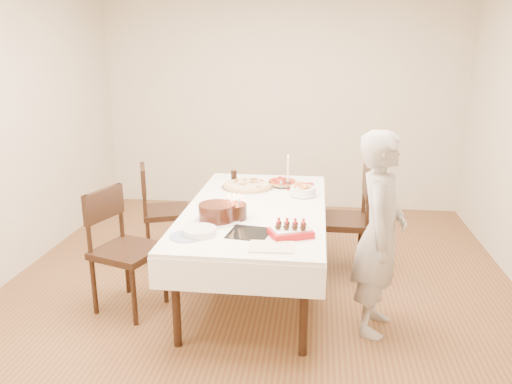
# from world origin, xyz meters

# --- Properties ---
(floor) EXTENTS (5.00, 5.00, 0.00)m
(floor) POSITION_xyz_m (0.00, 0.00, 0.00)
(floor) COLOR brown
(floor) RESTS_ON ground
(wall_back) EXTENTS (4.50, 0.04, 2.70)m
(wall_back) POSITION_xyz_m (0.00, 2.50, 1.35)
(wall_back) COLOR beige
(wall_back) RESTS_ON floor
(wall_front) EXTENTS (4.50, 0.04, 2.70)m
(wall_front) POSITION_xyz_m (0.00, -2.50, 1.35)
(wall_front) COLOR beige
(wall_front) RESTS_ON floor
(dining_table) EXTENTS (1.78, 2.40, 0.75)m
(dining_table) POSITION_xyz_m (-0.02, 0.10, 0.38)
(dining_table) COLOR white
(dining_table) RESTS_ON floor
(chair_right_savory) EXTENTS (0.52, 0.52, 1.01)m
(chair_right_savory) POSITION_xyz_m (0.71, 0.52, 0.50)
(chair_right_savory) COLOR black
(chair_right_savory) RESTS_ON floor
(chair_left_savory) EXTENTS (0.63, 0.63, 0.95)m
(chair_left_savory) POSITION_xyz_m (-0.98, 0.66, 0.48)
(chair_left_savory) COLOR black
(chair_left_savory) RESTS_ON floor
(chair_left_dessert) EXTENTS (0.64, 0.64, 0.98)m
(chair_left_dessert) POSITION_xyz_m (-0.98, -0.37, 0.49)
(chair_left_dessert) COLOR black
(chair_left_dessert) RESTS_ON floor
(person) EXTENTS (0.47, 0.61, 1.50)m
(person) POSITION_xyz_m (0.93, -0.43, 0.75)
(person) COLOR beige
(person) RESTS_ON floor
(pizza_white) EXTENTS (0.53, 0.53, 0.04)m
(pizza_white) POSITION_xyz_m (-0.17, 0.65, 0.77)
(pizza_white) COLOR beige
(pizza_white) RESTS_ON dining_table
(pizza_pepperoni) EXTENTS (0.36, 0.36, 0.04)m
(pizza_pepperoni) POSITION_xyz_m (0.14, 0.80, 0.77)
(pizza_pepperoni) COLOR red
(pizza_pepperoni) RESTS_ON dining_table
(red_placemat) EXTENTS (0.30, 0.30, 0.01)m
(red_placemat) POSITION_xyz_m (0.32, 0.75, 0.75)
(red_placemat) COLOR #B21E1E
(red_placemat) RESTS_ON dining_table
(pasta_bowl) EXTENTS (0.30, 0.30, 0.07)m
(pasta_bowl) POSITION_xyz_m (0.36, 0.45, 0.79)
(pasta_bowl) COLOR white
(pasta_bowl) RESTS_ON dining_table
(taper_candle) EXTENTS (0.08, 0.08, 0.32)m
(taper_candle) POSITION_xyz_m (0.20, 0.71, 0.91)
(taper_candle) COLOR white
(taper_candle) RESTS_ON dining_table
(shaker_pair) EXTENTS (0.09, 0.09, 0.08)m
(shaker_pair) POSITION_xyz_m (0.15, 0.64, 0.79)
(shaker_pair) COLOR white
(shaker_pair) RESTS_ON dining_table
(cola_glass) EXTENTS (0.06, 0.06, 0.11)m
(cola_glass) POSITION_xyz_m (-0.34, 0.87, 0.80)
(cola_glass) COLOR black
(cola_glass) RESTS_ON dining_table
(layer_cake) EXTENTS (0.44, 0.44, 0.14)m
(layer_cake) POSITION_xyz_m (-0.27, -0.30, 0.82)
(layer_cake) COLOR #36160D
(layer_cake) RESTS_ON dining_table
(cake_board) EXTENTS (0.32, 0.32, 0.01)m
(cake_board) POSITION_xyz_m (0.01, -0.53, 0.75)
(cake_board) COLOR black
(cake_board) RESTS_ON dining_table
(birthday_cake) EXTENTS (0.21, 0.21, 0.17)m
(birthday_cake) POSITION_xyz_m (-0.15, -0.23, 0.85)
(birthday_cake) COLOR #33180E
(birthday_cake) RESTS_ON dining_table
(strawberry_box) EXTENTS (0.34, 0.29, 0.07)m
(strawberry_box) POSITION_xyz_m (0.30, -0.55, 0.79)
(strawberry_box) COLOR #B51419
(strawberry_box) RESTS_ON dining_table
(box_lid) EXTENTS (0.31, 0.21, 0.03)m
(box_lid) POSITION_xyz_m (0.19, -0.77, 0.75)
(box_lid) COLOR beige
(box_lid) RESTS_ON dining_table
(plate_stack) EXTENTS (0.29, 0.29, 0.05)m
(plate_stack) POSITION_xyz_m (-0.34, -0.60, 0.78)
(plate_stack) COLOR white
(plate_stack) RESTS_ON dining_table
(china_plate) EXTENTS (0.26, 0.26, 0.01)m
(china_plate) POSITION_xyz_m (-0.42, -0.65, 0.75)
(china_plate) COLOR white
(china_plate) RESTS_ON dining_table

